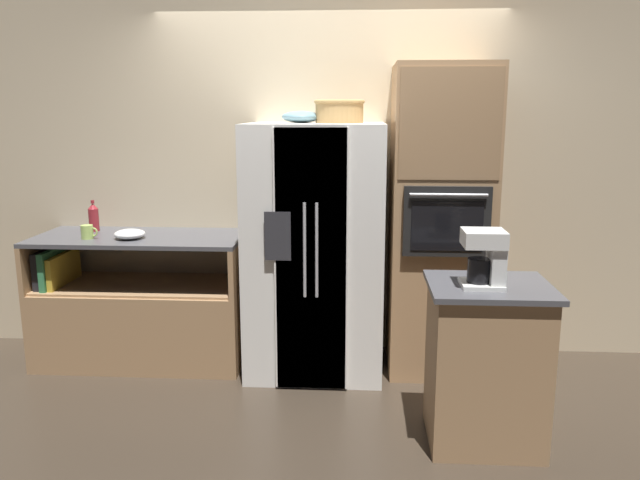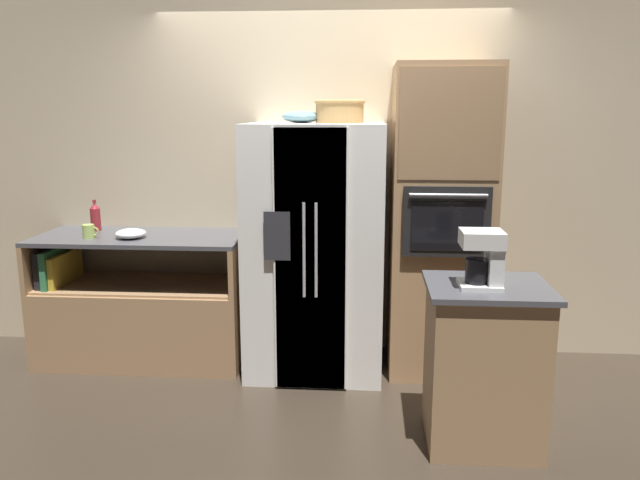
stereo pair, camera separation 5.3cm
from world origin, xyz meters
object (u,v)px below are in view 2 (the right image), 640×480
object	(u,v)px
fruit_bowl	(302,117)
bottle_tall	(95,217)
refrigerator	(315,249)
coffee_maker	(486,257)
wicker_basket	(340,111)
mixing_bowl	(131,233)
wall_oven	(440,222)
mug	(89,231)

from	to	relation	value
fruit_bowl	bottle_tall	world-z (taller)	fruit_bowl
refrigerator	coffee_maker	bearing A→B (deg)	-46.24
refrigerator	wicker_basket	world-z (taller)	wicker_basket
mixing_bowl	wall_oven	bearing A→B (deg)	2.99
mug	wall_oven	bearing A→B (deg)	3.15
mixing_bowl	coffee_maker	size ratio (longest dim) A/B	0.70
wicker_basket	fruit_bowl	bearing A→B (deg)	175.49
refrigerator	coffee_maker	size ratio (longest dim) A/B	5.73
fruit_bowl	coffee_maker	bearing A→B (deg)	-45.94
bottle_tall	mug	distance (m)	0.29
fruit_bowl	bottle_tall	bearing A→B (deg)	175.58
wicker_basket	mixing_bowl	distance (m)	1.68
mixing_bowl	coffee_maker	xyz separation A→B (m)	(2.26, -0.97, 0.10)
bottle_tall	refrigerator	bearing A→B (deg)	-7.38
mixing_bowl	bottle_tall	bearing A→B (deg)	144.71
fruit_bowl	mixing_bowl	bearing A→B (deg)	-173.48
wicker_basket	refrigerator	bearing A→B (deg)	-155.06
bottle_tall	mug	size ratio (longest dim) A/B	1.97
bottle_tall	coffee_maker	xyz separation A→B (m)	(2.62, -1.22, 0.03)
wall_oven	mug	size ratio (longest dim) A/B	17.99
fruit_bowl	mug	distance (m)	1.69
wicker_basket	fruit_bowl	xyz separation A→B (m)	(-0.26, 0.02, -0.04)
wall_oven	refrigerator	bearing A→B (deg)	-175.30
wall_oven	bottle_tall	distance (m)	2.52
mug	mixing_bowl	xyz separation A→B (m)	(0.29, 0.02, -0.01)
wicker_basket	coffee_maker	size ratio (longest dim) A/B	1.13
wall_oven	coffee_maker	bearing A→B (deg)	-84.15
fruit_bowl	mixing_bowl	world-z (taller)	fruit_bowl
wall_oven	mixing_bowl	bearing A→B (deg)	-177.01
wicker_basket	mixing_bowl	world-z (taller)	wicker_basket
mixing_bowl	coffee_maker	distance (m)	2.46
refrigerator	wall_oven	size ratio (longest dim) A/B	0.82
refrigerator	mug	bearing A→B (deg)	-177.68
mug	mixing_bowl	size ratio (longest dim) A/B	0.55
wall_oven	fruit_bowl	distance (m)	1.19
bottle_tall	mug	xyz separation A→B (m)	(0.07, -0.28, -0.06)
fruit_bowl	coffee_maker	distance (m)	1.69
refrigerator	wicker_basket	bearing A→B (deg)	24.94
refrigerator	fruit_bowl	world-z (taller)	fruit_bowl
refrigerator	coffee_maker	world-z (taller)	refrigerator
coffee_maker	wicker_basket	bearing A→B (deg)	126.72
coffee_maker	refrigerator	bearing A→B (deg)	133.76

